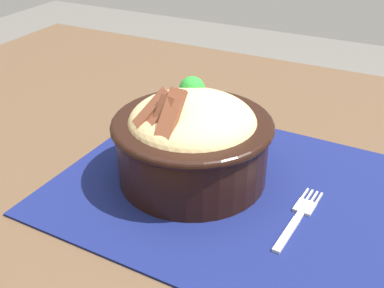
% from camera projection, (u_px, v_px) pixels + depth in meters
% --- Properties ---
extents(table, '(1.35, 0.97, 0.72)m').
position_uv_depth(table, '(208.00, 217.00, 0.64)').
color(table, '#4C3826').
rests_on(table, ground_plane).
extents(placemat, '(0.44, 0.37, 0.00)m').
position_uv_depth(placemat, '(231.00, 188.00, 0.60)').
color(placemat, '#11194C').
rests_on(placemat, table).
extents(bowl, '(0.21, 0.21, 0.14)m').
position_uv_depth(bowl, '(192.00, 138.00, 0.59)').
color(bowl, black).
rests_on(bowl, placemat).
extents(fork, '(0.03, 0.13, 0.00)m').
position_uv_depth(fork, '(299.00, 216.00, 0.55)').
color(fork, '#B3B3B3').
rests_on(fork, placemat).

